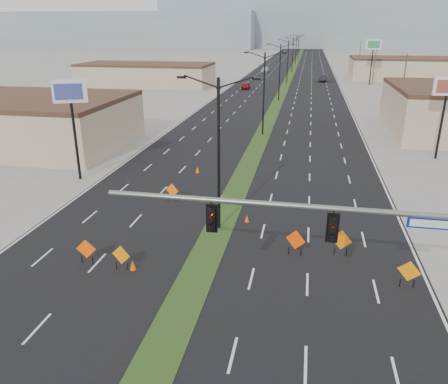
% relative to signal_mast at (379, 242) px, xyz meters
% --- Properties ---
extents(ground, '(600.00, 600.00, 0.00)m').
position_rel_signal_mast_xyz_m(ground, '(-8.56, -2.00, -4.79)').
color(ground, gray).
rests_on(ground, ground).
extents(road_surface, '(25.00, 400.00, 0.02)m').
position_rel_signal_mast_xyz_m(road_surface, '(-8.56, 98.00, -4.79)').
color(road_surface, black).
rests_on(road_surface, ground).
extents(median_strip, '(2.00, 400.00, 0.04)m').
position_rel_signal_mast_xyz_m(median_strip, '(-8.56, 98.00, -4.79)').
color(median_strip, '#254017').
rests_on(median_strip, ground).
extents(building_sw_far, '(30.00, 14.00, 4.50)m').
position_rel_signal_mast_xyz_m(building_sw_far, '(-40.56, 83.00, -2.54)').
color(building_sw_far, tan).
rests_on(building_sw_far, ground).
extents(building_se_far, '(44.00, 16.00, 5.00)m').
position_rel_signal_mast_xyz_m(building_se_far, '(29.44, 108.00, -2.29)').
color(building_se_far, tan).
rests_on(building_se_far, ground).
extents(mesa_west, '(180.00, 50.00, 22.00)m').
position_rel_signal_mast_xyz_m(mesa_west, '(-128.56, 278.00, 6.21)').
color(mesa_west, gray).
rests_on(mesa_west, ground).
extents(mesa_center, '(220.00, 50.00, 28.00)m').
position_rel_signal_mast_xyz_m(mesa_center, '(31.44, 298.00, 9.21)').
color(mesa_center, gray).
rests_on(mesa_center, ground).
extents(mesa_backdrop, '(140.00, 50.00, 32.00)m').
position_rel_signal_mast_xyz_m(mesa_backdrop, '(-38.56, 318.00, 11.21)').
color(mesa_backdrop, gray).
rests_on(mesa_backdrop, ground).
extents(signal_mast, '(16.30, 0.60, 8.00)m').
position_rel_signal_mast_xyz_m(signal_mast, '(0.00, 0.00, 0.00)').
color(signal_mast, slate).
rests_on(signal_mast, ground).
extents(streetlight_0, '(5.15, 0.24, 10.02)m').
position_rel_signal_mast_xyz_m(streetlight_0, '(-8.56, 10.00, 0.63)').
color(streetlight_0, black).
rests_on(streetlight_0, ground).
extents(streetlight_1, '(5.15, 0.24, 10.02)m').
position_rel_signal_mast_xyz_m(streetlight_1, '(-8.56, 38.00, 0.63)').
color(streetlight_1, black).
rests_on(streetlight_1, ground).
extents(streetlight_2, '(5.15, 0.24, 10.02)m').
position_rel_signal_mast_xyz_m(streetlight_2, '(-8.56, 66.00, 0.63)').
color(streetlight_2, black).
rests_on(streetlight_2, ground).
extents(streetlight_3, '(5.15, 0.24, 10.02)m').
position_rel_signal_mast_xyz_m(streetlight_3, '(-8.56, 94.00, 0.63)').
color(streetlight_3, black).
rests_on(streetlight_3, ground).
extents(streetlight_4, '(5.15, 0.24, 10.02)m').
position_rel_signal_mast_xyz_m(streetlight_4, '(-8.56, 122.00, 0.63)').
color(streetlight_4, black).
rests_on(streetlight_4, ground).
extents(streetlight_5, '(5.15, 0.24, 10.02)m').
position_rel_signal_mast_xyz_m(streetlight_5, '(-8.56, 150.00, 0.63)').
color(streetlight_5, black).
rests_on(streetlight_5, ground).
extents(streetlight_6, '(5.15, 0.24, 10.02)m').
position_rel_signal_mast_xyz_m(streetlight_6, '(-8.56, 178.00, 0.63)').
color(streetlight_6, black).
rests_on(streetlight_6, ground).
extents(utility_pole_1, '(1.60, 0.20, 9.00)m').
position_rel_signal_mast_xyz_m(utility_pole_1, '(11.44, 58.00, -0.12)').
color(utility_pole_1, '#4C3823').
rests_on(utility_pole_1, ground).
extents(utility_pole_2, '(1.60, 0.20, 9.00)m').
position_rel_signal_mast_xyz_m(utility_pole_2, '(11.44, 93.00, -0.12)').
color(utility_pole_2, '#4C3823').
rests_on(utility_pole_2, ground).
extents(utility_pole_3, '(1.60, 0.20, 9.00)m').
position_rel_signal_mast_xyz_m(utility_pole_3, '(11.44, 128.00, -0.12)').
color(utility_pole_3, '#4C3823').
rests_on(utility_pole_3, ground).
extents(car_left, '(1.75, 4.17, 1.41)m').
position_rel_signal_mast_xyz_m(car_left, '(-16.88, 80.87, -4.09)').
color(car_left, maroon).
rests_on(car_left, ground).
extents(car_mid, '(2.05, 5.06, 1.63)m').
position_rel_signal_mast_xyz_m(car_mid, '(0.20, 98.45, -3.97)').
color(car_mid, black).
rests_on(car_mid, ground).
extents(car_far, '(2.25, 4.98, 1.42)m').
position_rel_signal_mast_xyz_m(car_far, '(-16.46, 119.66, -4.08)').
color(car_far, '#B8BDC2').
rests_on(car_far, ground).
extents(construction_sign_0, '(1.16, 0.12, 1.54)m').
position_rel_signal_mast_xyz_m(construction_sign_0, '(-15.07, 3.85, -3.89)').
color(construction_sign_0, '#FF5405').
rests_on(construction_sign_0, ground).
extents(construction_sign_1, '(1.12, 0.26, 1.52)m').
position_rel_signal_mast_xyz_m(construction_sign_1, '(-12.83, 3.59, -3.90)').
color(construction_sign_1, orange).
rests_on(construction_sign_1, ground).
extents(construction_sign_2, '(1.07, 0.37, 1.48)m').
position_rel_signal_mast_xyz_m(construction_sign_2, '(-13.10, 14.06, -3.93)').
color(construction_sign_2, '#FE6805').
rests_on(construction_sign_2, ground).
extents(construction_sign_3, '(1.15, 0.51, 1.64)m').
position_rel_signal_mast_xyz_m(construction_sign_3, '(-3.34, 7.11, -3.83)').
color(construction_sign_3, '#F04005').
rests_on(construction_sign_3, ground).
extents(construction_sign_4, '(1.10, 0.48, 1.56)m').
position_rel_signal_mast_xyz_m(construction_sign_4, '(2.57, 4.72, -3.88)').
color(construction_sign_4, orange).
rests_on(construction_sign_4, ground).
extents(construction_sign_5, '(1.17, 0.48, 1.65)m').
position_rel_signal_mast_xyz_m(construction_sign_5, '(-0.67, 7.59, -3.82)').
color(construction_sign_5, orange).
rests_on(construction_sign_5, ground).
extents(cone_0, '(0.47, 0.47, 0.60)m').
position_rel_signal_mast_xyz_m(cone_0, '(-12.24, 3.70, -4.49)').
color(cone_0, '#EB4E04').
rests_on(cone_0, ground).
extents(cone_1, '(0.42, 0.42, 0.61)m').
position_rel_signal_mast_xyz_m(cone_1, '(-9.32, 14.66, -4.49)').
color(cone_1, '#F85805').
rests_on(cone_1, ground).
extents(cone_2, '(0.42, 0.42, 0.54)m').
position_rel_signal_mast_xyz_m(cone_2, '(-6.82, 11.29, -4.52)').
color(cone_2, '#EE4605').
rests_on(cone_2, ground).
extents(cone_3, '(0.40, 0.40, 0.59)m').
position_rel_signal_mast_xyz_m(cone_3, '(-12.92, 21.39, -4.50)').
color(cone_3, '#D66F04').
rests_on(cone_3, ground).
extents(pole_sign_west, '(2.74, 1.46, 8.71)m').
position_rel_signal_mast_xyz_m(pole_sign_west, '(-22.91, 17.74, 2.26)').
color(pole_sign_west, black).
rests_on(pole_sign_west, ground).
extents(pole_sign_east_near, '(2.70, 0.42, 8.28)m').
position_rel_signal_mast_xyz_m(pole_sign_east_near, '(10.27, 30.64, 1.89)').
color(pole_sign_east_near, black).
rests_on(pole_sign_east_near, ground).
extents(pole_sign_east_far, '(3.33, 1.02, 10.21)m').
position_rel_signal_mast_xyz_m(pole_sign_east_far, '(10.77, 93.03, 3.58)').
color(pole_sign_east_far, black).
rests_on(pole_sign_east_far, ground).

